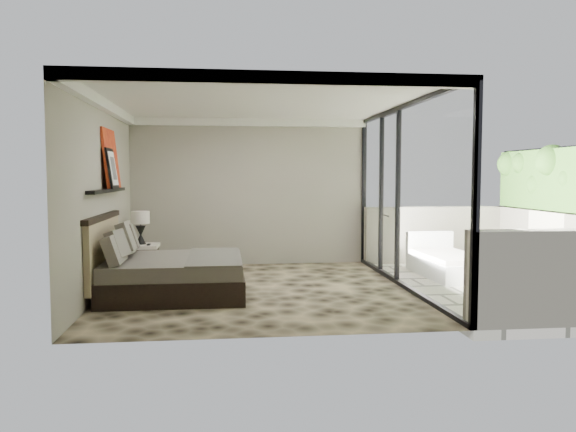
{
  "coord_description": "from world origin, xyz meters",
  "views": [
    {
      "loc": [
        -0.5,
        -8.33,
        1.72
      ],
      "look_at": [
        0.51,
        0.4,
        1.08
      ],
      "focal_mm": 35.0,
      "sensor_mm": 36.0,
      "label": 1
    }
  ],
  "objects": [
    {
      "name": "glass_wall",
      "position": [
        2.25,
        0.0,
        1.4
      ],
      "size": [
        0.08,
        5.0,
        2.8
      ],
      "primitive_type": "cube",
      "color": "white",
      "rests_on": "floor"
    },
    {
      "name": "floor",
      "position": [
        0.0,
        0.0,
        0.0
      ],
      "size": [
        5.0,
        5.0,
        0.0
      ],
      "primitive_type": "plane",
      "color": "black",
      "rests_on": "ground"
    },
    {
      "name": "back_wall",
      "position": [
        0.0,
        2.49,
        1.4
      ],
      "size": [
        4.5,
        0.02,
        2.8
      ],
      "primitive_type": "cube",
      "color": "gray",
      "rests_on": "floor"
    },
    {
      "name": "parapet_far",
      "position": [
        5.1,
        0.0,
        0.55
      ],
      "size": [
        0.3,
        5.0,
        1.1
      ],
      "primitive_type": "cube",
      "color": "beige",
      "rests_on": "terrace_slab"
    },
    {
      "name": "ceiling",
      "position": [
        0.0,
        0.0,
        2.79
      ],
      "size": [
        4.5,
        5.0,
        0.02
      ],
      "primitive_type": "cube",
      "color": "silver",
      "rests_on": "back_wall"
    },
    {
      "name": "abstract_canvas",
      "position": [
        -2.19,
        0.46,
        1.97
      ],
      "size": [
        0.13,
        0.9,
        0.9
      ],
      "primitive_type": "cube",
      "rotation": [
        0.0,
        -0.1,
        0.0
      ],
      "color": "red",
      "rests_on": "picture_ledge"
    },
    {
      "name": "ottoman",
      "position": [
        4.45,
        1.0,
        0.22
      ],
      "size": [
        0.56,
        0.56,
        0.44
      ],
      "primitive_type": "cube",
      "rotation": [
        0.0,
        0.0,
        0.33
      ],
      "color": "silver",
      "rests_on": "terrace_slab"
    },
    {
      "name": "table_lamp",
      "position": [
        -1.95,
        1.65,
        0.89
      ],
      "size": [
        0.32,
        0.32,
        0.58
      ],
      "color": "black",
      "rests_on": "nightstand"
    },
    {
      "name": "picture_ledge",
      "position": [
        -2.18,
        0.1,
        1.5
      ],
      "size": [
        0.12,
        2.2,
        0.05
      ],
      "primitive_type": "cube",
      "color": "black",
      "rests_on": "left_wall"
    },
    {
      "name": "lounger",
      "position": [
        3.31,
        0.85,
        0.21
      ],
      "size": [
        0.93,
        1.78,
        0.69
      ],
      "rotation": [
        0.0,
        0.0,
        0.03
      ],
      "color": "white",
      "rests_on": "terrace_slab"
    },
    {
      "name": "framed_print",
      "position": [
        -2.14,
        0.24,
        1.82
      ],
      "size": [
        0.11,
        0.5,
        0.6
      ],
      "primitive_type": "cube",
      "rotation": [
        0.0,
        -0.14,
        0.0
      ],
      "color": "black",
      "rests_on": "picture_ledge"
    },
    {
      "name": "terrace_slab",
      "position": [
        3.75,
        0.0,
        -0.06
      ],
      "size": [
        3.0,
        5.0,
        0.12
      ],
      "primitive_type": "cube",
      "color": "#B8B69D",
      "rests_on": "ground"
    },
    {
      "name": "left_wall",
      "position": [
        -2.24,
        0.0,
        1.4
      ],
      "size": [
        0.02,
        5.0,
        2.8
      ],
      "primitive_type": "cube",
      "color": "gray",
      "rests_on": "floor"
    },
    {
      "name": "nightstand",
      "position": [
        -1.92,
        1.62,
        0.28
      ],
      "size": [
        0.74,
        0.74,
        0.57
      ],
      "primitive_type": "cube",
      "rotation": [
        0.0,
        0.0,
        0.4
      ],
      "color": "black",
      "rests_on": "floor"
    },
    {
      "name": "bed",
      "position": [
        -1.31,
        -0.21,
        0.33
      ],
      "size": [
        2.02,
        1.95,
        1.11
      ],
      "color": "black",
      "rests_on": "floor"
    }
  ]
}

